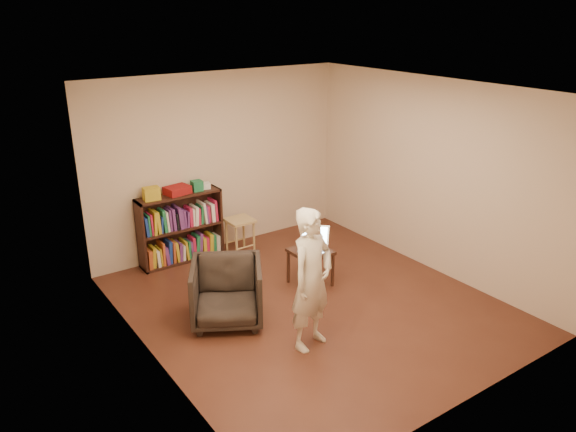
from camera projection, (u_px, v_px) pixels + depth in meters
floor at (311, 304)px, 6.88m from camera, size 4.50×4.50×0.00m
ceiling at (314, 89)px, 5.97m from camera, size 4.50×4.50×0.00m
wall_back at (219, 162)px, 8.15m from camera, size 4.00×0.00×4.00m
wall_left at (146, 244)px, 5.35m from camera, size 0.00×4.50×4.50m
wall_right at (432, 176)px, 7.49m from camera, size 0.00×4.50×4.50m
bookshelf at (180, 231)px, 7.94m from camera, size 1.20×0.30×1.00m
box_yellow at (151, 194)px, 7.47m from camera, size 0.23×0.18×0.17m
red_cloth at (177, 190)px, 7.72m from camera, size 0.36×0.29×0.11m
box_green at (197, 186)px, 7.85m from camera, size 0.15×0.15×0.14m
box_white at (206, 186)px, 7.95m from camera, size 0.13×0.13×0.09m
stool at (240, 226)px, 8.16m from camera, size 0.37×0.37×0.54m
armchair at (227, 292)px, 6.40m from camera, size 1.09×1.10×0.74m
side_table at (310, 256)px, 7.25m from camera, size 0.48×0.48×0.49m
laptop at (314, 244)px, 7.27m from camera, size 0.53×0.53×0.25m
person at (312, 279)px, 5.81m from camera, size 0.65×0.51×1.56m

